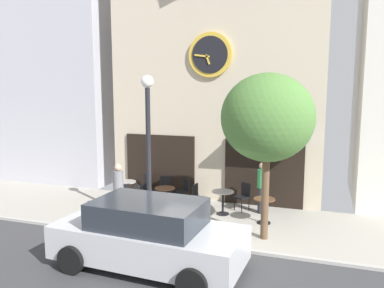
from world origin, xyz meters
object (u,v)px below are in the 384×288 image
object	(u,v)px
cafe_table_center_left	(165,194)
cafe_chair_corner	(166,187)
cafe_table_center_right	(127,188)
cafe_chair_right_end	(198,196)
cafe_chair_outer	(141,195)
cafe_chair_under_awning	(244,194)
cafe_chair_facing_street	(184,189)
parked_car_silver	(148,235)
street_lamp	(149,151)
pedestrian_green	(262,187)
cafe_table_near_curb	(264,207)
cafe_table_rightmost	(223,198)
street_tree	(267,118)
cafe_chair_facing_wall	(124,194)
cafe_chair_mid_row	(146,184)

from	to	relation	value
cafe_table_center_left	cafe_chair_corner	world-z (taller)	cafe_chair_corner
cafe_table_center_right	cafe_chair_right_end	xyz separation A→B (m)	(2.69, -0.16, 0.01)
cafe_chair_outer	cafe_chair_under_awning	world-z (taller)	same
cafe_chair_facing_street	parked_car_silver	distance (m)	4.86
street_lamp	cafe_chair_under_awning	world-z (taller)	street_lamp
pedestrian_green	cafe_table_near_curb	bearing A→B (deg)	-77.12
cafe_table_rightmost	cafe_chair_facing_street	world-z (taller)	cafe_chair_facing_street
street_tree	cafe_table_center_left	world-z (taller)	street_tree
cafe_chair_outer	cafe_chair_corner	bearing A→B (deg)	73.31
street_tree	cafe_chair_corner	size ratio (longest dim) A/B	4.92
street_tree	cafe_table_near_curb	size ratio (longest dim) A/B	5.78
cafe_chair_right_end	cafe_table_center_right	bearing A→B (deg)	176.65
cafe_chair_facing_wall	cafe_chair_under_awning	bearing A→B (deg)	18.44
cafe_table_near_curb	pedestrian_green	xyz separation A→B (m)	(-0.21, 0.93, 0.35)
cafe_table_rightmost	cafe_chair_under_awning	bearing A→B (deg)	50.55
cafe_chair_facing_street	cafe_chair_mid_row	bearing A→B (deg)	172.12
cafe_chair_outer	cafe_chair_facing_wall	bearing A→B (deg)	-168.19
street_tree	cafe_chair_facing_street	world-z (taller)	street_tree
cafe_table_center_left	cafe_chair_outer	world-z (taller)	cafe_chair_outer
cafe_table_near_curb	cafe_chair_facing_wall	world-z (taller)	cafe_chair_facing_wall
cafe_chair_facing_wall	pedestrian_green	world-z (taller)	pedestrian_green
cafe_table_rightmost	cafe_chair_mid_row	xyz separation A→B (m)	(-3.14, 0.89, -0.01)
cafe_table_center_right	cafe_table_near_curb	xyz separation A→B (m)	(4.92, -0.61, -0.00)
cafe_table_center_right	cafe_chair_under_awning	world-z (taller)	cafe_chair_under_awning
cafe_chair_outer	cafe_chair_under_awning	xyz separation A→B (m)	(3.21, 1.14, 0.00)
street_lamp	cafe_chair_right_end	size ratio (longest dim) A/B	4.88
street_tree	cafe_chair_facing_street	xyz separation A→B (m)	(-3.10, 2.26, -2.73)
cafe_chair_facing_street	cafe_chair_facing_wall	bearing A→B (deg)	-142.70
cafe_chair_mid_row	parked_car_silver	size ratio (longest dim) A/B	0.21
cafe_chair_facing_wall	parked_car_silver	world-z (taller)	parked_car_silver
cafe_chair_corner	parked_car_silver	size ratio (longest dim) A/B	0.21
cafe_table_center_left	cafe_chair_outer	distance (m)	0.81
street_lamp	cafe_table_center_left	size ratio (longest dim) A/B	6.13
street_tree	cafe_chair_under_awning	xyz separation A→B (m)	(-1.00, 2.25, -2.73)
street_tree	cafe_table_center_right	world-z (taller)	street_tree
cafe_chair_corner	street_lamp	bearing A→B (deg)	-78.76
street_lamp	cafe_chair_right_end	bearing A→B (deg)	60.49
cafe_table_rightmost	cafe_chair_facing_street	size ratio (longest dim) A/B	0.85
street_lamp	street_tree	distance (m)	3.51
cafe_chair_outer	parked_car_silver	size ratio (longest dim) A/B	0.21
street_lamp	cafe_table_near_curb	size ratio (longest dim) A/B	5.74
street_lamp	cafe_chair_corner	size ratio (longest dim) A/B	4.88
cafe_table_center_right	cafe_chair_corner	distance (m)	1.38
cafe_chair_outer	cafe_chair_mid_row	xyz separation A→B (m)	(-0.46, 1.37, 0.00)
cafe_chair_mid_row	pedestrian_green	size ratio (longest dim) A/B	0.54
cafe_table_near_curb	cafe_chair_facing_street	world-z (taller)	cafe_chair_facing_street
cafe_chair_mid_row	cafe_chair_right_end	xyz separation A→B (m)	(2.28, -0.85, 0.00)
street_lamp	cafe_chair_corner	xyz separation A→B (m)	(-0.48, 2.42, -1.70)
cafe_chair_corner	parked_car_silver	xyz separation A→B (m)	(1.59, -4.88, 0.23)
cafe_chair_mid_row	pedestrian_green	bearing A→B (deg)	-4.94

